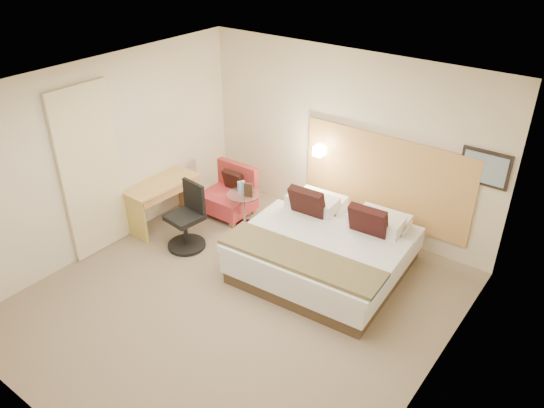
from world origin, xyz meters
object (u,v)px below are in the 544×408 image
Objects in this scene: bed at (326,249)px; side_table at (244,208)px; desk at (163,192)px; lounge_chair at (230,195)px; desk_chair at (188,222)px.

bed is 3.41× the size of side_table.
side_table is 0.55× the size of desk.
lounge_chair is (-2.05, 0.40, -0.01)m from bed.
bed reaches higher than lounge_chair.
desk is (-1.02, -0.69, 0.26)m from side_table.
side_table is 1.26m from desk.
bed reaches higher than desk.
desk is at bearing 163.55° from desk_chair.
desk_chair is at bearing -82.54° from lounge_chair.
side_table is (-1.61, 0.21, -0.02)m from bed.
lounge_chair is 1.08m from desk.
lounge_chair is 1.10m from desk_chair.
bed reaches higher than side_table.
bed is 2.77× the size of lounge_chair.
lounge_chair is at bearing 157.24° from side_table.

